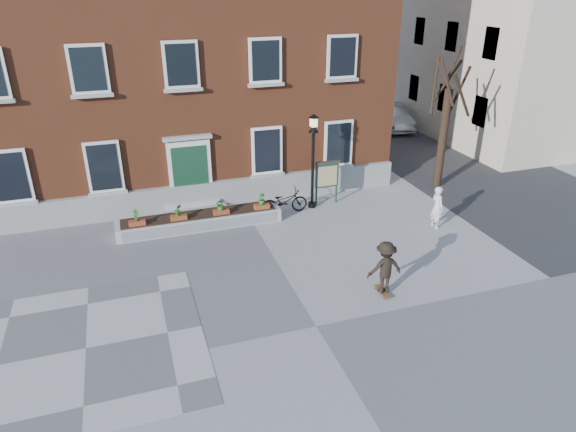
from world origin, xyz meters
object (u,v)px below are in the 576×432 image
object	(u,v)px
bicycle	(284,201)
lamp_post	(313,148)
bystander	(437,207)
notice_board	(327,175)
skateboarder	(385,267)
parked_car	(391,116)

from	to	relation	value
bicycle	lamp_post	distance (m)	2.41
bystander	notice_board	world-z (taller)	notice_board
skateboarder	notice_board	bearing A→B (deg)	82.33
lamp_post	notice_board	bearing A→B (deg)	12.42
lamp_post	bicycle	bearing A→B (deg)	-171.69
notice_board	parked_car	bearing A→B (deg)	49.52
lamp_post	notice_board	world-z (taller)	lamp_post
bicycle	bystander	xyz separation A→B (m)	(5.08, -3.06, 0.33)
lamp_post	parked_car	bearing A→B (deg)	47.68
bicycle	lamp_post	world-z (taller)	lamp_post
notice_board	skateboarder	xyz separation A→B (m)	(-0.92, -6.84, -0.36)
parked_car	skateboarder	xyz separation A→B (m)	(-9.25, -16.60, 0.16)
parked_car	notice_board	bearing A→B (deg)	-123.14
parked_car	notice_board	world-z (taller)	notice_board
bicycle	bystander	bearing A→B (deg)	-119.60
bicycle	parked_car	bearing A→B (deg)	-44.05
bystander	lamp_post	bearing A→B (deg)	47.05
bicycle	lamp_post	xyz separation A→B (m)	(1.27, 0.19, 2.03)
parked_car	lamp_post	size ratio (longest dim) A/B	1.15
bicycle	bystander	distance (m)	5.94
parked_car	skateboarder	bearing A→B (deg)	-111.79
notice_board	skateboarder	size ratio (longest dim) A/B	1.07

